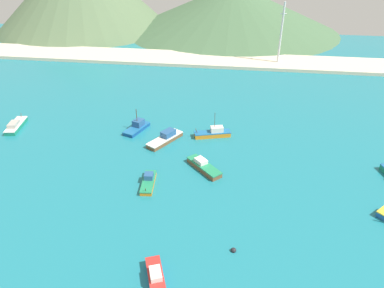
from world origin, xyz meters
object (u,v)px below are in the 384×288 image
(buoy_0, at_px, (233,250))
(radio_tower, at_px, (281,34))
(fishing_boat_7, at_px, (157,285))
(fishing_boat_0, at_px, (166,138))
(fishing_boat_5, at_px, (137,127))
(fishing_boat_8, at_px, (204,166))
(fishing_boat_1, at_px, (148,182))
(fishing_boat_6, at_px, (16,125))
(fishing_boat_2, at_px, (213,133))

(buoy_0, height_order, radio_tower, radio_tower)
(fishing_boat_7, bearing_deg, fishing_boat_0, 100.11)
(buoy_0, bearing_deg, fishing_boat_0, 118.54)
(fishing_boat_5, xyz_separation_m, fishing_boat_8, (18.70, -15.13, -0.11))
(fishing_boat_5, height_order, fishing_boat_8, fishing_boat_5)
(fishing_boat_1, distance_m, buoy_0, 22.99)
(fishing_boat_0, xyz_separation_m, fishing_boat_7, (7.23, -40.55, 0.00))
(fishing_boat_6, distance_m, buoy_0, 65.99)
(radio_tower, bearing_deg, fishing_boat_8, -105.21)
(fishing_boat_5, bearing_deg, buoy_0, -54.94)
(fishing_boat_5, bearing_deg, radio_tower, 56.50)
(fishing_boat_0, relative_size, buoy_0, 11.52)
(fishing_boat_6, xyz_separation_m, buoy_0, (56.94, -33.35, -0.62))
(fishing_boat_0, bearing_deg, fishing_boat_1, -89.71)
(fishing_boat_6, xyz_separation_m, fishing_boat_8, (49.78, -11.64, -0.04))
(fishing_boat_1, xyz_separation_m, fishing_boat_6, (-39.52, 18.36, 0.12))
(fishing_boat_7, relative_size, fishing_boat_8, 1.14)
(fishing_boat_2, xyz_separation_m, fishing_boat_5, (-19.42, 0.60, -0.06))
(fishing_boat_1, distance_m, fishing_boat_5, 23.42)
(fishing_boat_6, height_order, fishing_boat_7, fishing_boat_7)
(fishing_boat_1, height_order, fishing_boat_8, fishing_boat_8)
(fishing_boat_6, relative_size, radio_tower, 0.41)
(fishing_boat_1, height_order, radio_tower, radio_tower)
(fishing_boat_6, bearing_deg, fishing_boat_2, 3.28)
(fishing_boat_1, xyz_separation_m, fishing_boat_2, (10.98, 21.25, 0.26))
(fishing_boat_5, height_order, buoy_0, fishing_boat_5)
(fishing_boat_6, bearing_deg, fishing_boat_1, -24.92)
(fishing_boat_5, distance_m, buoy_0, 45.01)
(radio_tower, bearing_deg, fishing_boat_5, -123.50)
(fishing_boat_5, height_order, radio_tower, radio_tower)
(fishing_boat_6, relative_size, buoy_0, 10.66)
(fishing_boat_2, distance_m, buoy_0, 36.82)
(fishing_boat_0, bearing_deg, fishing_boat_7, -79.89)
(buoy_0, bearing_deg, radio_tower, 82.32)
(fishing_boat_7, bearing_deg, radio_tower, 77.42)
(fishing_boat_1, distance_m, radio_tower, 86.57)
(fishing_boat_1, xyz_separation_m, fishing_boat_5, (-8.44, 21.85, 0.20))
(fishing_boat_0, height_order, radio_tower, radio_tower)
(fishing_boat_6, bearing_deg, fishing_boat_0, -1.69)
(fishing_boat_0, relative_size, radio_tower, 0.44)
(fishing_boat_0, height_order, buoy_0, fishing_boat_0)
(fishing_boat_2, bearing_deg, fishing_boat_6, -176.72)
(fishing_boat_5, height_order, fishing_boat_6, fishing_boat_5)
(fishing_boat_1, bearing_deg, buoy_0, -40.72)
(fishing_boat_5, xyz_separation_m, radio_tower, (38.72, 58.50, 10.80))
(fishing_boat_5, distance_m, fishing_boat_6, 31.28)
(radio_tower, bearing_deg, fishing_boat_2, -108.09)
(radio_tower, bearing_deg, buoy_0, -97.68)
(fishing_boat_6, relative_size, fishing_boat_7, 0.98)
(fishing_boat_0, bearing_deg, fishing_boat_8, -45.35)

